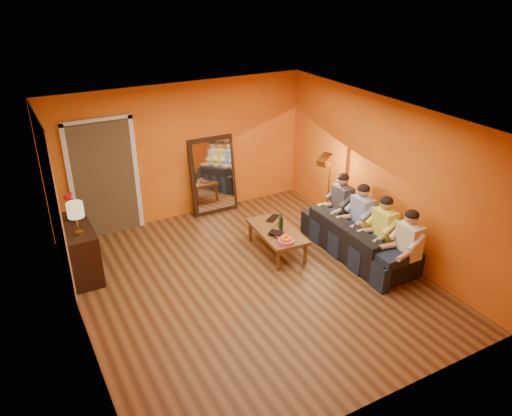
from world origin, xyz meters
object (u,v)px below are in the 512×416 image
dog (372,240)px  person_mid_left (384,231)px  person_far_left (408,246)px  person_mid_right (362,218)px  floor_lamp (328,193)px  wine_bottle (281,222)px  mirror_frame (213,175)px  vase (72,214)px  table_lamp (77,219)px  sideboard (80,250)px  coffee_table (277,241)px  person_far_right (342,205)px  tumbler (279,223)px  sofa (358,237)px  laptop (275,219)px

dog → person_mid_left: bearing=-58.7°
person_far_left → person_mid_right: 1.10m
floor_lamp → wine_bottle: (-1.23, -0.36, -0.14)m
mirror_frame → vase: mirror_frame is taller
mirror_frame → person_mid_right: bearing=-58.8°
mirror_frame → person_mid_left: bearing=-63.4°
floor_lamp → vase: size_ratio=7.52×
person_far_left → person_mid_right: size_ratio=1.00×
mirror_frame → person_mid_right: 3.05m
mirror_frame → person_mid_right: mirror_frame is taller
table_lamp → person_mid_right: table_lamp is taller
dog → person_far_left: size_ratio=0.59×
sideboard → coffee_table: (3.06, -0.92, -0.21)m
person_far_right → tumbler: 1.21m
table_lamp → person_far_left: (4.37, -2.32, -0.49)m
coffee_table → vase: vase is taller
person_far_right → vase: bearing=164.3°
person_mid_left → wine_bottle: 1.68m
person_mid_left → person_far_left: bearing=-90.0°
sideboard → sofa: 4.54m
person_far_right → tumbler: person_far_right is taller
coffee_table → person_far_right: 1.37m
dog → mirror_frame: bearing=140.0°
person_mid_left → wine_bottle: size_ratio=3.94×
person_far_left → wine_bottle: 2.08m
wine_bottle → laptop: (0.13, 0.40, -0.14)m
dog → person_mid_right: person_mid_right is taller
table_lamp → dog: (4.34, -1.56, -0.75)m
sofa → coffee_table: size_ratio=1.81×
floor_lamp → vase: floor_lamp is taller
sideboard → coffee_table: bearing=-16.6°
sideboard → table_lamp: (0.00, -0.30, 0.68)m
table_lamp → person_far_left: 4.97m
coffee_table → person_far_left: (1.31, -1.71, 0.40)m
coffee_table → person_mid_left: bearing=-37.9°
sideboard → person_mid_right: person_mid_right is taller
person_far_left → sofa: bearing=97.4°
person_mid_left → mirror_frame: bearing=116.6°
coffee_table → tumbler: tumbler is taller
laptop → vase: 3.38m
mirror_frame → sideboard: size_ratio=1.29×
dog → table_lamp: bearing=-177.5°
floor_lamp → laptop: size_ratio=4.38×
coffee_table → person_far_left: bearing=-48.9°
sofa → wine_bottle: size_ratio=7.12×
person_mid_right → person_far_left: bearing=-90.0°
person_mid_left → person_mid_right: 0.55m
table_lamp → person_mid_left: bearing=-22.1°
coffee_table → floor_lamp: floor_lamp is taller
mirror_frame → floor_lamp: (1.55, -1.68, -0.04)m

